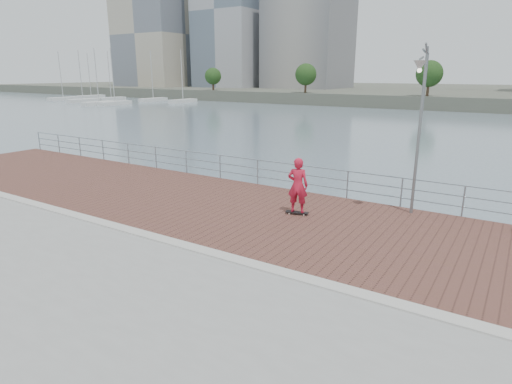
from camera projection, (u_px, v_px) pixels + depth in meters
The scene contains 9 objects.
water at pixel (218, 320), 12.07m from camera, with size 400.00×400.00×0.00m, color slate.
brick_lane at pixel (281, 218), 14.45m from camera, with size 40.00×6.80×0.02m, color brown.
curb at pixel (216, 254), 11.52m from camera, with size 40.00×0.40×0.06m, color #B7B5AD.
far_shore at pixel (503, 94), 111.32m from camera, with size 320.00×95.00×2.50m, color #4C5142.
guardrail at pixel (323, 178), 17.03m from camera, with size 39.06×0.06×1.13m.
street_lamp at pixel (420, 103), 13.61m from camera, with size 0.39×1.14×5.38m.
skateboard at pixel (297, 212), 14.76m from camera, with size 0.82×0.40×0.09m.
skateboarder at pixel (298, 185), 14.50m from camera, with size 0.70×0.46×1.91m, color red.
marina at pixel (112, 99), 101.61m from camera, with size 35.64×23.35×11.62m.
Camera 1 is at (6.60, -8.41, 4.76)m, focal length 30.00 mm.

